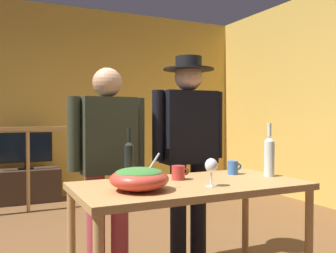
{
  "coord_description": "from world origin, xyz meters",
  "views": [
    {
      "loc": [
        -0.94,
        -2.47,
        1.18
      ],
      "look_at": [
        0.16,
        -0.19,
        1.11
      ],
      "focal_mm": 39.64,
      "sensor_mm": 36.0,
      "label": 1
    }
  ],
  "objects_px": {
    "stair_railing": "(8,156)",
    "salad_bowl": "(139,178)",
    "mug_blue": "(233,168)",
    "wine_glass": "(211,167)",
    "wine_bottle_clear": "(269,155)",
    "person_standing_left": "(108,156)",
    "mug_red": "(179,173)",
    "serving_table": "(190,196)",
    "wine_bottle_dark": "(129,159)",
    "person_standing_right": "(188,140)",
    "flat_screen_tv": "(26,148)",
    "tv_console": "(26,186)"
  },
  "relations": [
    {
      "from": "mug_red",
      "to": "person_standing_left",
      "type": "height_order",
      "value": "person_standing_left"
    },
    {
      "from": "person_standing_left",
      "to": "wine_glass",
      "type": "bearing_deg",
      "value": 114.08
    },
    {
      "from": "stair_railing",
      "to": "salad_bowl",
      "type": "distance_m",
      "value": 3.03
    },
    {
      "from": "flat_screen_tv",
      "to": "person_standing_left",
      "type": "bearing_deg",
      "value": -83.28
    },
    {
      "from": "stair_railing",
      "to": "salad_bowl",
      "type": "xyz_separation_m",
      "value": [
        0.54,
        -2.98,
        0.15
      ]
    },
    {
      "from": "stair_railing",
      "to": "person_standing_right",
      "type": "relative_size",
      "value": 1.88
    },
    {
      "from": "wine_bottle_clear",
      "to": "mug_red",
      "type": "height_order",
      "value": "wine_bottle_clear"
    },
    {
      "from": "flat_screen_tv",
      "to": "tv_console",
      "type": "bearing_deg",
      "value": 90.0
    },
    {
      "from": "wine_glass",
      "to": "salad_bowl",
      "type": "bearing_deg",
      "value": 170.56
    },
    {
      "from": "wine_bottle_clear",
      "to": "salad_bowl",
      "type": "bearing_deg",
      "value": -176.02
    },
    {
      "from": "flat_screen_tv",
      "to": "mug_red",
      "type": "distance_m",
      "value": 3.37
    },
    {
      "from": "wine_bottle_clear",
      "to": "mug_red",
      "type": "xyz_separation_m",
      "value": [
        -0.61,
        0.14,
        -0.1
      ]
    },
    {
      "from": "wine_glass",
      "to": "mug_blue",
      "type": "distance_m",
      "value": 0.49
    },
    {
      "from": "flat_screen_tv",
      "to": "person_standing_left",
      "type": "distance_m",
      "value": 2.82
    },
    {
      "from": "wine_bottle_clear",
      "to": "mug_blue",
      "type": "xyz_separation_m",
      "value": [
        -0.17,
        0.18,
        -0.1
      ]
    },
    {
      "from": "salad_bowl",
      "to": "mug_blue",
      "type": "xyz_separation_m",
      "value": [
        0.8,
        0.24,
        -0.02
      ]
    },
    {
      "from": "serving_table",
      "to": "mug_red",
      "type": "bearing_deg",
      "value": 97.53
    },
    {
      "from": "stair_railing",
      "to": "wine_bottle_dark",
      "type": "distance_m",
      "value": 2.69
    },
    {
      "from": "wine_glass",
      "to": "person_standing_left",
      "type": "height_order",
      "value": "person_standing_left"
    },
    {
      "from": "stair_railing",
      "to": "wine_bottle_clear",
      "type": "relative_size",
      "value": 8.65
    },
    {
      "from": "mug_red",
      "to": "serving_table",
      "type": "bearing_deg",
      "value": -82.47
    },
    {
      "from": "salad_bowl",
      "to": "person_standing_right",
      "type": "relative_size",
      "value": 0.2
    },
    {
      "from": "wine_glass",
      "to": "serving_table",
      "type": "bearing_deg",
      "value": 108.13
    },
    {
      "from": "stair_railing",
      "to": "tv_console",
      "type": "height_order",
      "value": "stair_railing"
    },
    {
      "from": "tv_console",
      "to": "serving_table",
      "type": "xyz_separation_m",
      "value": [
        0.66,
        -3.46,
        0.47
      ]
    },
    {
      "from": "wine_bottle_dark",
      "to": "mug_red",
      "type": "xyz_separation_m",
      "value": [
        0.28,
        -0.15,
        -0.09
      ]
    },
    {
      "from": "person_standing_left",
      "to": "mug_red",
      "type": "bearing_deg",
      "value": 120.13
    },
    {
      "from": "salad_bowl",
      "to": "mug_blue",
      "type": "height_order",
      "value": "salad_bowl"
    },
    {
      "from": "mug_blue",
      "to": "person_standing_right",
      "type": "bearing_deg",
      "value": 101.34
    },
    {
      "from": "stair_railing",
      "to": "wine_bottle_clear",
      "type": "height_order",
      "value": "wine_bottle_clear"
    },
    {
      "from": "wine_glass",
      "to": "wine_bottle_clear",
      "type": "xyz_separation_m",
      "value": [
        0.55,
        0.14,
        0.03
      ]
    },
    {
      "from": "salad_bowl",
      "to": "wine_bottle_clear",
      "type": "height_order",
      "value": "wine_bottle_clear"
    },
    {
      "from": "serving_table",
      "to": "wine_bottle_dark",
      "type": "bearing_deg",
      "value": 136.99
    },
    {
      "from": "serving_table",
      "to": "person_standing_right",
      "type": "height_order",
      "value": "person_standing_right"
    },
    {
      "from": "wine_bottle_dark",
      "to": "person_standing_left",
      "type": "xyz_separation_m",
      "value": [
        -0.04,
        0.35,
        -0.01
      ]
    },
    {
      "from": "flat_screen_tv",
      "to": "wine_bottle_clear",
      "type": "bearing_deg",
      "value": -69.93
    },
    {
      "from": "stair_railing",
      "to": "mug_blue",
      "type": "relative_size",
      "value": 28.66
    },
    {
      "from": "wine_bottle_dark",
      "to": "flat_screen_tv",
      "type": "bearing_deg",
      "value": 96.65
    },
    {
      "from": "tv_console",
      "to": "mug_red",
      "type": "distance_m",
      "value": 3.45
    },
    {
      "from": "flat_screen_tv",
      "to": "serving_table",
      "type": "bearing_deg",
      "value": -79.05
    },
    {
      "from": "serving_table",
      "to": "mug_red",
      "type": "relative_size",
      "value": 11.47
    },
    {
      "from": "wine_bottle_clear",
      "to": "person_standing_left",
      "type": "bearing_deg",
      "value": 145.1
    },
    {
      "from": "flat_screen_tv",
      "to": "person_standing_right",
      "type": "bearing_deg",
      "value": -70.41
    },
    {
      "from": "serving_table",
      "to": "mug_red",
      "type": "height_order",
      "value": "mug_red"
    },
    {
      "from": "salad_bowl",
      "to": "wine_bottle_clear",
      "type": "distance_m",
      "value": 0.97
    },
    {
      "from": "salad_bowl",
      "to": "mug_red",
      "type": "height_order",
      "value": "salad_bowl"
    },
    {
      "from": "tv_console",
      "to": "wine_glass",
      "type": "height_order",
      "value": "wine_glass"
    },
    {
      "from": "wine_bottle_dark",
      "to": "mug_blue",
      "type": "bearing_deg",
      "value": -9.4
    },
    {
      "from": "wine_bottle_dark",
      "to": "mug_red",
      "type": "distance_m",
      "value": 0.33
    },
    {
      "from": "mug_red",
      "to": "stair_railing",
      "type": "bearing_deg",
      "value": 107.9
    }
  ]
}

